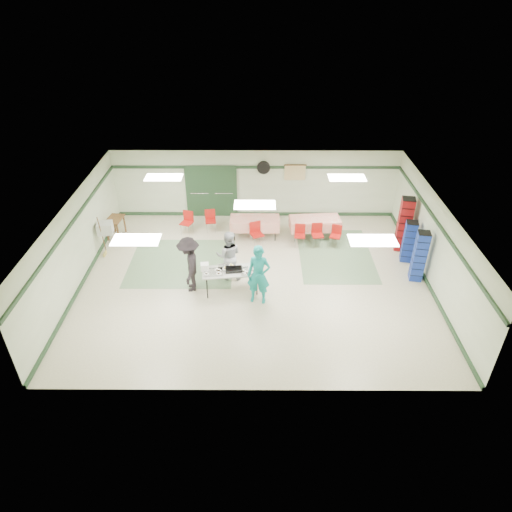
{
  "coord_description": "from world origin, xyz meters",
  "views": [
    {
      "loc": [
        0.09,
        -11.92,
        8.58
      ],
      "look_at": [
        0.04,
        -0.3,
        1.11
      ],
      "focal_mm": 32.0,
      "sensor_mm": 36.0,
      "label": 1
    }
  ],
  "objects_px": {
    "volunteer_dark": "(189,264)",
    "crate_stack_blue_a": "(409,241)",
    "volunteer_grey": "(229,256)",
    "chair_loose_a": "(210,218)",
    "chair_loose_b": "(187,220)",
    "broom": "(102,235)",
    "chair_c": "(336,233)",
    "office_printer": "(105,228)",
    "serving_table": "(231,272)",
    "volunteer_teal": "(259,275)",
    "dining_table_a": "(315,223)",
    "dining_table_b": "(255,223)",
    "chair_a": "(317,232)",
    "chair_d": "(256,231)",
    "crate_stack_blue_b": "(419,256)",
    "chair_b": "(300,233)",
    "printer_table": "(115,221)",
    "crate_stack_red": "(404,224)"
  },
  "relations": [
    {
      "from": "chair_loose_b",
      "to": "crate_stack_red",
      "type": "relative_size",
      "value": 0.44
    },
    {
      "from": "volunteer_dark",
      "to": "crate_stack_blue_b",
      "type": "bearing_deg",
      "value": 89.35
    },
    {
      "from": "volunteer_teal",
      "to": "chair_loose_b",
      "type": "bearing_deg",
      "value": 132.37
    },
    {
      "from": "chair_b",
      "to": "chair_loose_a",
      "type": "distance_m",
      "value": 3.46
    },
    {
      "from": "serving_table",
      "to": "volunteer_teal",
      "type": "relative_size",
      "value": 0.97
    },
    {
      "from": "dining_table_a",
      "to": "chair_d",
      "type": "distance_m",
      "value": 2.23
    },
    {
      "from": "chair_a",
      "to": "office_printer",
      "type": "bearing_deg",
      "value": 178.68
    },
    {
      "from": "chair_d",
      "to": "office_printer",
      "type": "height_order",
      "value": "office_printer"
    },
    {
      "from": "volunteer_dark",
      "to": "printer_table",
      "type": "distance_m",
      "value": 4.53
    },
    {
      "from": "volunteer_grey",
      "to": "crate_stack_blue_b",
      "type": "distance_m",
      "value": 5.98
    },
    {
      "from": "serving_table",
      "to": "volunteer_teal",
      "type": "distance_m",
      "value": 0.99
    },
    {
      "from": "chair_loose_a",
      "to": "crate_stack_blue_b",
      "type": "xyz_separation_m",
      "value": [
        6.85,
        -3.17,
        0.35
      ]
    },
    {
      "from": "chair_a",
      "to": "chair_d",
      "type": "xyz_separation_m",
      "value": [
        -2.18,
        -0.0,
        0.03
      ]
    },
    {
      "from": "dining_table_b",
      "to": "crate_stack_blue_b",
      "type": "distance_m",
      "value": 5.84
    },
    {
      "from": "dining_table_b",
      "to": "chair_b",
      "type": "height_order",
      "value": "chair_b"
    },
    {
      "from": "crate_stack_blue_b",
      "to": "chair_loose_b",
      "type": "bearing_deg",
      "value": 158.87
    },
    {
      "from": "chair_loose_b",
      "to": "crate_stack_red",
      "type": "xyz_separation_m",
      "value": [
        7.69,
        -1.12,
        0.45
      ]
    },
    {
      "from": "chair_c",
      "to": "chair_loose_a",
      "type": "bearing_deg",
      "value": -173.29
    },
    {
      "from": "chair_a",
      "to": "chair_c",
      "type": "distance_m",
      "value": 0.68
    },
    {
      "from": "broom",
      "to": "dining_table_a",
      "type": "bearing_deg",
      "value": 20.25
    },
    {
      "from": "chair_loose_a",
      "to": "serving_table",
      "type": "bearing_deg",
      "value": -83.42
    },
    {
      "from": "volunteer_grey",
      "to": "chair_loose_a",
      "type": "height_order",
      "value": "volunteer_grey"
    },
    {
      "from": "chair_loose_b",
      "to": "broom",
      "type": "xyz_separation_m",
      "value": [
        -2.69,
        -1.56,
        0.24
      ]
    },
    {
      "from": "serving_table",
      "to": "crate_stack_red",
      "type": "distance_m",
      "value": 6.39
    },
    {
      "from": "dining_table_b",
      "to": "chair_a",
      "type": "xyz_separation_m",
      "value": [
        2.23,
        -0.57,
        -0.06
      ]
    },
    {
      "from": "volunteer_teal",
      "to": "crate_stack_blue_b",
      "type": "xyz_separation_m",
      "value": [
        5.03,
        1.15,
        -0.08
      ]
    },
    {
      "from": "chair_c",
      "to": "office_printer",
      "type": "relative_size",
      "value": 1.54
    },
    {
      "from": "chair_b",
      "to": "printer_table",
      "type": "distance_m",
      "value": 6.77
    },
    {
      "from": "dining_table_a",
      "to": "chair_loose_b",
      "type": "height_order",
      "value": "chair_loose_b"
    },
    {
      "from": "broom",
      "to": "dining_table_b",
      "type": "bearing_deg",
      "value": 24.25
    },
    {
      "from": "volunteer_grey",
      "to": "chair_loose_b",
      "type": "relative_size",
      "value": 1.92
    },
    {
      "from": "volunteer_teal",
      "to": "chair_c",
      "type": "bearing_deg",
      "value": 59.35
    },
    {
      "from": "volunteer_teal",
      "to": "dining_table_a",
      "type": "relative_size",
      "value": 1.01
    },
    {
      "from": "chair_loose_a",
      "to": "dining_table_a",
      "type": "bearing_deg",
      "value": -14.87
    },
    {
      "from": "volunteer_teal",
      "to": "volunteer_grey",
      "type": "bearing_deg",
      "value": 137.89
    },
    {
      "from": "chair_d",
      "to": "office_printer",
      "type": "relative_size",
      "value": 1.76
    },
    {
      "from": "chair_loose_b",
      "to": "crate_stack_blue_a",
      "type": "distance_m",
      "value": 7.91
    },
    {
      "from": "office_printer",
      "to": "chair_loose_a",
      "type": "bearing_deg",
      "value": 15.33
    },
    {
      "from": "chair_d",
      "to": "crate_stack_blue_a",
      "type": "relative_size",
      "value": 0.61
    },
    {
      "from": "chair_c",
      "to": "office_printer",
      "type": "xyz_separation_m",
      "value": [
        -8.03,
        -0.5,
        0.47
      ]
    },
    {
      "from": "volunteer_dark",
      "to": "crate_stack_blue_a",
      "type": "relative_size",
      "value": 1.23
    },
    {
      "from": "serving_table",
      "to": "chair_a",
      "type": "height_order",
      "value": "chair_a"
    },
    {
      "from": "chair_d",
      "to": "chair_c",
      "type": "bearing_deg",
      "value": -22.4
    },
    {
      "from": "serving_table",
      "to": "chair_a",
      "type": "distance_m",
      "value": 4.04
    },
    {
      "from": "crate_stack_blue_a",
      "to": "printer_table",
      "type": "bearing_deg",
      "value": 171.38
    },
    {
      "from": "chair_b",
      "to": "chair_loose_b",
      "type": "distance_m",
      "value": 4.21
    },
    {
      "from": "volunteer_teal",
      "to": "printer_table",
      "type": "xyz_separation_m",
      "value": [
        -5.27,
        3.83,
        -0.32
      ]
    },
    {
      "from": "dining_table_b",
      "to": "broom",
      "type": "height_order",
      "value": "broom"
    },
    {
      "from": "chair_loose_a",
      "to": "broom",
      "type": "relative_size",
      "value": 0.56
    },
    {
      "from": "dining_table_b",
      "to": "crate_stack_blue_a",
      "type": "relative_size",
      "value": 1.22
    }
  ]
}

